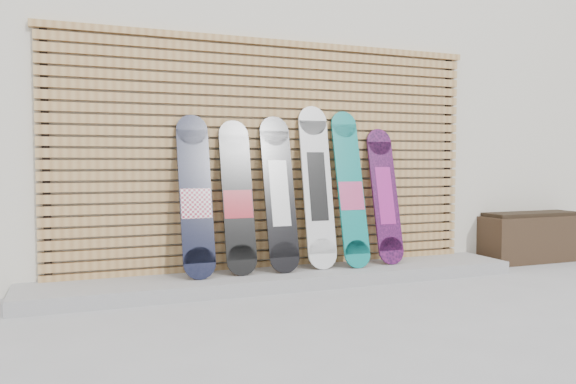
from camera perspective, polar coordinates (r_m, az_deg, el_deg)
name	(u,v)px	position (r m, az deg, el deg)	size (l,w,h in m)	color
ground	(331,300)	(4.70, 4.39, -10.84)	(80.00, 80.00, 0.00)	#969698
building	(257,115)	(8.04, -3.14, 7.82)	(12.00, 5.00, 3.60)	beige
concrete_step	(285,278)	(5.24, -0.34, -8.71)	(4.60, 0.70, 0.12)	gray
slat_wall	(274,154)	(5.41, -1.43, 3.89)	(4.26, 0.08, 2.29)	#A57945
planter_box	(529,237)	(7.02, 23.25, -4.19)	(1.24, 0.52, 0.56)	black
snowboard_0	(196,197)	(4.99, -9.37, -0.46)	(0.28, 0.37, 1.44)	black
snowboard_1	(238,198)	(5.10, -5.14, -0.57)	(0.28, 0.34, 1.40)	black
snowboard_2	(279,193)	(5.21, -0.90, -0.12)	(0.29, 0.37, 1.45)	black
snowboard_3	(317,186)	(5.38, 3.00, 0.57)	(0.29, 0.32, 1.56)	silver
snowboard_4	(350,189)	(5.49, 6.36, 0.28)	(0.27, 0.39, 1.52)	#0B716D
snowboard_5	(385,196)	(5.71, 9.82, -0.36)	(0.28, 0.34, 1.35)	black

